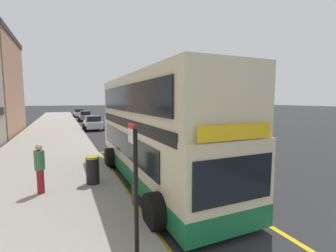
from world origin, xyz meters
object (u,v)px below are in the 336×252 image
Objects in this scene: double_decker_bus at (155,133)px; parked_car_grey_far at (85,116)px; parked_car_silver_kerbside at (93,123)px; parked_car_silver_behind at (79,113)px; bus_stop_sign at (135,181)px; litter_bin at (93,170)px; pedestrian_waiting_near_sign at (40,167)px.

double_decker_bus is 32.11m from parked_car_grey_far.
parked_car_silver_behind is at bearing 91.38° from parked_car_silver_kerbside.
bus_stop_sign is 5.12m from litter_bin.
litter_bin is (-2.40, -31.79, -0.11)m from parked_car_grey_far.
parked_car_silver_behind is at bearing 87.19° from litter_bin.
pedestrian_waiting_near_sign is at bearing -170.95° from litter_bin.
parked_car_silver_behind is 3.85× the size of litter_bin.
parked_car_silver_kerbside is 1.00× the size of parked_car_grey_far.
double_decker_bus reaches higher than pedestrian_waiting_near_sign.
parked_car_silver_behind reaches higher than litter_bin.
parked_car_grey_far is (-0.15, 32.08, -1.26)m from double_decker_bus.
parked_car_silver_behind is (-0.11, 23.26, 0.00)m from parked_car_silver_kerbside.
pedestrian_waiting_near_sign reaches higher than litter_bin.
parked_car_silver_kerbside is at bearing 83.43° from litter_bin.
parked_car_grey_far is 3.85× the size of litter_bin.
bus_stop_sign is at bearing -115.55° from double_decker_bus.
parked_car_silver_kerbside and parked_car_grey_far have the same top height.
parked_car_silver_kerbside is 19.04m from litter_bin.
bus_stop_sign is 5.20m from pedestrian_waiting_near_sign.
parked_car_silver_behind is (-0.33, 10.38, 0.00)m from parked_car_grey_far.
parked_car_grey_far is 10.39m from parked_car_silver_behind.
double_decker_bus is at bearing -0.08° from pedestrian_waiting_near_sign.
bus_stop_sign is 36.85m from parked_car_grey_far.
litter_bin is (-2.07, -42.17, -0.11)m from parked_car_silver_behind.
double_decker_bus is at bearing -87.80° from parked_car_silver_kerbside.
double_decker_bus is 4.45m from pedestrian_waiting_near_sign.
litter_bin is (-0.30, 4.99, -1.09)m from bus_stop_sign.
parked_car_silver_behind is at bearing 87.85° from bus_stop_sign.
double_decker_bus is 9.31× the size of litter_bin.
parked_car_silver_behind is at bearing -88.49° from parked_car_grey_far.
litter_bin is at bearing -91.71° from parked_car_silver_behind.
litter_bin is at bearing -95.47° from parked_car_silver_kerbside.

